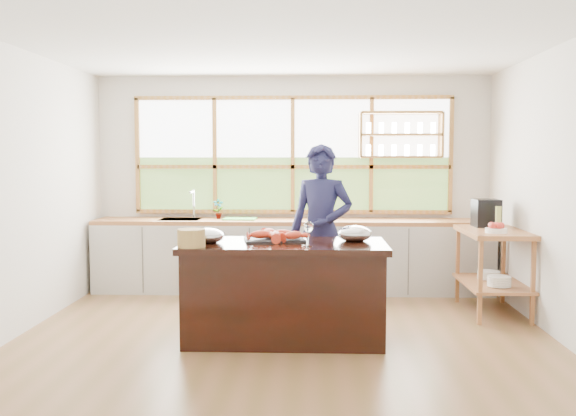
# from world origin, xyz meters

# --- Properties ---
(ground_plane) EXTENTS (5.00, 5.00, 0.00)m
(ground_plane) POSITION_xyz_m (0.00, 0.00, 0.00)
(ground_plane) COLOR brown
(room_shell) EXTENTS (5.02, 4.52, 2.71)m
(room_shell) POSITION_xyz_m (0.02, 0.51, 1.75)
(room_shell) COLOR beige
(room_shell) RESTS_ON ground_plane
(back_counter) EXTENTS (4.90, 0.63, 0.90)m
(back_counter) POSITION_xyz_m (-0.02, 1.94, 0.45)
(back_counter) COLOR #BAB9B1
(back_counter) RESTS_ON ground_plane
(right_shelf_unit) EXTENTS (0.62, 1.10, 0.90)m
(right_shelf_unit) POSITION_xyz_m (2.19, 0.89, 0.60)
(right_shelf_unit) COLOR #A65F3C
(right_shelf_unit) RESTS_ON ground_plane
(island) EXTENTS (1.85, 0.90, 0.90)m
(island) POSITION_xyz_m (0.00, -0.20, 0.45)
(island) COLOR black
(island) RESTS_ON ground_plane
(cook) EXTENTS (0.75, 0.60, 1.81)m
(cook) POSITION_xyz_m (0.35, 0.62, 0.90)
(cook) COLOR #18193B
(cook) RESTS_ON ground_plane
(potted_plant) EXTENTS (0.14, 0.11, 0.25)m
(potted_plant) POSITION_xyz_m (-0.93, 2.00, 1.03)
(potted_plant) COLOR slate
(potted_plant) RESTS_ON back_counter
(cutting_board) EXTENTS (0.42, 0.32, 0.01)m
(cutting_board) POSITION_xyz_m (-0.65, 1.94, 0.91)
(cutting_board) COLOR green
(cutting_board) RESTS_ON back_counter
(espresso_machine) EXTENTS (0.28, 0.30, 0.31)m
(espresso_machine) POSITION_xyz_m (2.19, 1.21, 1.05)
(espresso_machine) COLOR black
(espresso_machine) RESTS_ON right_shelf_unit
(wine_bottle) EXTENTS (0.07, 0.07, 0.25)m
(wine_bottle) POSITION_xyz_m (2.24, 0.91, 1.03)
(wine_bottle) COLOR #ACB758
(wine_bottle) RESTS_ON right_shelf_unit
(fruit_bowl) EXTENTS (0.22, 0.22, 0.11)m
(fruit_bowl) POSITION_xyz_m (2.14, 0.63, 0.95)
(fruit_bowl) COLOR white
(fruit_bowl) RESTS_ON right_shelf_unit
(slate_board) EXTENTS (0.61, 0.48, 0.02)m
(slate_board) POSITION_xyz_m (-0.10, -0.06, 0.91)
(slate_board) COLOR black
(slate_board) RESTS_ON island
(lobster_pile) EXTENTS (0.52, 0.48, 0.08)m
(lobster_pile) POSITION_xyz_m (-0.08, -0.09, 0.96)
(lobster_pile) COLOR #E94B26
(lobster_pile) RESTS_ON slate_board
(mixing_bowl_left) EXTENTS (0.30, 0.30, 0.14)m
(mixing_bowl_left) POSITION_xyz_m (-0.69, -0.23, 0.96)
(mixing_bowl_left) COLOR #B0B4B7
(mixing_bowl_left) RESTS_ON island
(mixing_bowl_right) EXTENTS (0.32, 0.32, 0.15)m
(mixing_bowl_right) POSITION_xyz_m (0.65, -0.06, 0.97)
(mixing_bowl_right) COLOR #B0B4B7
(mixing_bowl_right) RESTS_ON island
(wine_glass) EXTENTS (0.08, 0.08, 0.22)m
(wine_glass) POSITION_xyz_m (0.22, -0.45, 1.06)
(wine_glass) COLOR white
(wine_glass) RESTS_ON island
(wicker_basket) EXTENTS (0.24, 0.24, 0.15)m
(wicker_basket) POSITION_xyz_m (-0.79, -0.51, 0.98)
(wicker_basket) COLOR olive
(wicker_basket) RESTS_ON island
(parchment_roll) EXTENTS (0.08, 0.30, 0.08)m
(parchment_roll) POSITION_xyz_m (-0.75, -0.10, 0.94)
(parchment_roll) COLOR white
(parchment_roll) RESTS_ON island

